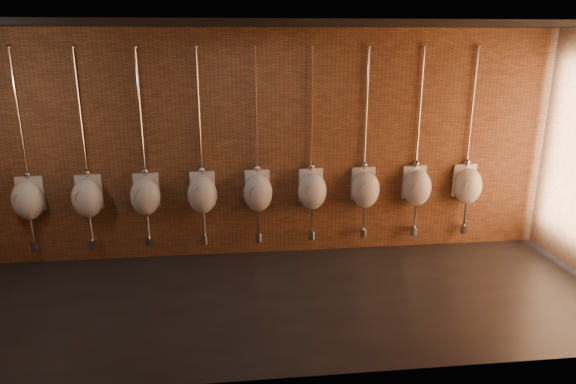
% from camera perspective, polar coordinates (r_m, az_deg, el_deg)
% --- Properties ---
extents(ground, '(8.50, 8.50, 0.00)m').
position_cam_1_polar(ground, '(6.37, -2.18, -11.96)').
color(ground, black).
rests_on(ground, ground).
extents(room_shell, '(8.54, 3.04, 3.22)m').
position_cam_1_polar(room_shell, '(5.69, -2.40, 6.12)').
color(room_shell, black).
rests_on(room_shell, ground).
extents(urinal_0, '(0.44, 0.39, 2.72)m').
position_cam_1_polar(urinal_0, '(7.74, -26.95, -0.73)').
color(urinal_0, white).
rests_on(urinal_0, ground).
extents(urinal_1, '(0.44, 0.39, 2.72)m').
position_cam_1_polar(urinal_1, '(7.50, -21.40, -0.56)').
color(urinal_1, white).
rests_on(urinal_1, ground).
extents(urinal_2, '(0.44, 0.39, 2.72)m').
position_cam_1_polar(urinal_2, '(7.33, -15.55, -0.38)').
color(urinal_2, white).
rests_on(urinal_2, ground).
extents(urinal_3, '(0.44, 0.39, 2.72)m').
position_cam_1_polar(urinal_3, '(7.25, -9.50, -0.19)').
color(urinal_3, white).
rests_on(urinal_3, ground).
extents(urinal_4, '(0.44, 0.39, 2.72)m').
position_cam_1_polar(urinal_4, '(7.24, -3.37, 0.01)').
color(urinal_4, white).
rests_on(urinal_4, ground).
extents(urinal_5, '(0.44, 0.39, 2.72)m').
position_cam_1_polar(urinal_5, '(7.32, 2.69, 0.21)').
color(urinal_5, white).
rests_on(urinal_5, ground).
extents(urinal_6, '(0.44, 0.39, 2.72)m').
position_cam_1_polar(urinal_6, '(7.48, 8.57, 0.39)').
color(urinal_6, white).
rests_on(urinal_6, ground).
extents(urinal_7, '(0.44, 0.39, 2.72)m').
position_cam_1_polar(urinal_7, '(7.72, 14.14, 0.56)').
color(urinal_7, white).
rests_on(urinal_7, ground).
extents(urinal_8, '(0.44, 0.39, 2.72)m').
position_cam_1_polar(urinal_8, '(8.02, 19.34, 0.72)').
color(urinal_8, white).
rests_on(urinal_8, ground).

